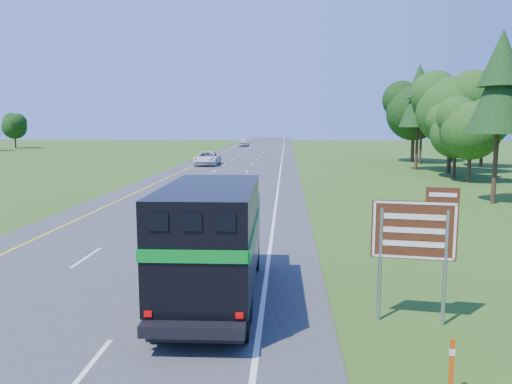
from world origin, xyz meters
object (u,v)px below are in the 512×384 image
(white_suv, at_px, (207,158))
(exit_sign, at_px, (415,236))
(far_car, at_px, (244,142))
(horse_truck, at_px, (213,238))

(white_suv, relative_size, exit_sign, 1.68)
(white_suv, bearing_deg, far_car, 89.07)
(white_suv, bearing_deg, exit_sign, -75.35)
(far_car, bearing_deg, horse_truck, -87.63)
(horse_truck, bearing_deg, far_car, 93.41)
(far_car, bearing_deg, exit_sign, -84.54)
(horse_truck, height_order, exit_sign, exit_sign)
(horse_truck, bearing_deg, exit_sign, -13.93)
(white_suv, distance_m, far_car, 51.21)
(far_car, xyz_separation_m, exit_sign, (13.18, -101.01, 1.52))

